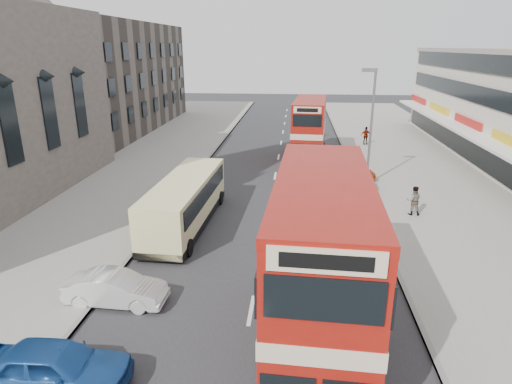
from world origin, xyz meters
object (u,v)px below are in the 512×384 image
at_px(coach, 185,200).
at_px(car_right_b, 348,175).
at_px(pedestrian_far, 366,136).
at_px(car_left_front, 116,289).
at_px(bus_main, 320,267).
at_px(bus_second, 309,130).
at_px(car_left_near, 55,367).
at_px(pedestrian_near, 414,200).
at_px(street_lamp, 371,119).
at_px(car_right_a, 340,184).
at_px(cyclist, 323,166).

bearing_deg(coach, car_right_b, 45.25).
relative_size(car_right_b, pedestrian_far, 2.18).
height_order(car_left_front, car_right_b, car_left_front).
bearing_deg(coach, bus_main, -52.81).
height_order(coach, car_left_front, coach).
relative_size(bus_second, car_left_near, 2.14).
relative_size(coach, car_right_b, 2.48).
distance_m(bus_main, pedestrian_near, 13.73).
distance_m(street_lamp, pedestrian_far, 14.06).
height_order(bus_second, car_right_a, bus_second).
distance_m(car_right_a, car_right_b, 2.60).
xyz_separation_m(coach, car_left_near, (-0.80, -12.28, -0.73)).
bearing_deg(car_right_b, street_lamp, 41.37).
relative_size(bus_main, car_right_b, 2.71).
xyz_separation_m(coach, cyclist, (8.11, 10.89, -0.81)).
xyz_separation_m(car_left_front, car_right_b, (10.62, 17.00, -0.11)).
relative_size(car_left_near, cyclist, 2.24).
distance_m(street_lamp, car_left_front, 20.28).
distance_m(bus_main, bus_second, 25.01).
bearing_deg(car_left_near, pedestrian_far, -24.15).
distance_m(car_right_b, pedestrian_near, 7.36).
distance_m(street_lamp, car_right_b, 4.51).
bearing_deg(pedestrian_far, car_left_front, -126.51).
bearing_deg(car_left_front, pedestrian_far, -22.97).
xyz_separation_m(car_right_a, pedestrian_far, (3.80, 14.91, 0.43)).
xyz_separation_m(bus_main, coach, (-6.80, 9.72, -1.51)).
relative_size(bus_main, bus_second, 1.11).
height_order(street_lamp, pedestrian_far, street_lamp).
height_order(coach, car_left_near, coach).
relative_size(street_lamp, cyclist, 4.15).
relative_size(pedestrian_far, cyclist, 0.90).
bearing_deg(bus_main, car_left_front, -11.28).
bearing_deg(car_left_near, bus_main, -73.56).
distance_m(bus_main, coach, 11.95).
relative_size(street_lamp, car_left_front, 2.09).
height_order(car_right_a, car_right_b, car_right_a).
xyz_separation_m(pedestrian_near, pedestrian_far, (0.01, 19.12, 0.00)).
bearing_deg(car_left_front, car_left_near, -177.95).
bearing_deg(pedestrian_near, car_right_b, -61.67).
bearing_deg(coach, car_left_front, -93.68).
distance_m(bus_second, pedestrian_far, 8.69).
xyz_separation_m(coach, car_right_a, (9.04, 6.67, -0.88)).
bearing_deg(car_left_front, street_lamp, -34.39).
distance_m(bus_main, car_right_a, 16.71).
height_order(coach, cyclist, coach).
relative_size(street_lamp, bus_second, 0.87).
bearing_deg(car_left_near, car_left_front, -2.07).
distance_m(coach, car_left_front, 7.93).
bearing_deg(car_right_b, car_left_front, -39.31).
bearing_deg(car_left_front, pedestrian_near, -51.01).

